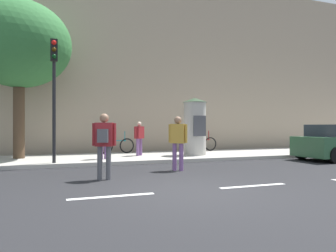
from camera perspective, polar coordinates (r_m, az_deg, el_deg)
The scene contains 13 objects.
ground_plane at distance 7.22m, azimuth 3.70°, elevation -11.65°, with size 80.00×80.00×0.00m, color #232326.
sidewalk_curb at distance 13.86m, azimuth -7.84°, elevation -5.74°, with size 36.00×4.00×0.15m, color #B2ADA3.
lane_markings at distance 7.22m, azimuth 3.70°, elevation -11.62°, with size 25.80×0.16×0.01m.
building_backdrop at distance 19.01m, azimuth -10.93°, elevation 10.12°, with size 36.00×5.00×9.60m, color tan.
traffic_light at distance 11.85m, azimuth -19.96°, elevation 7.78°, with size 0.24×0.45×4.34m.
poster_column at distance 14.32m, azimuth 4.88°, elevation 0.02°, with size 1.11×1.11×2.59m.
street_tree at distance 14.47m, azimuth -25.41°, elevation 13.14°, with size 4.13×4.13×6.38m.
pedestrian_in_red_top at distance 10.29m, azimuth 1.80°, elevation -2.26°, with size 0.52×0.47×1.77m.
pedestrian_near_pole at distance 8.70m, azimuth -11.52°, elevation -2.46°, with size 0.62×0.48×1.80m.
pedestrian_in_light_jacket at distance 12.70m, azimuth -11.64°, elevation -1.77°, with size 0.56×0.47×1.55m.
pedestrian_in_dark_shirt at distance 13.97m, azimuth -5.24°, elevation -1.79°, with size 0.50×0.49×1.50m.
bicycle_leaning at distance 16.56m, azimuth 6.11°, elevation -3.20°, with size 1.77×0.14×1.09m.
bicycle_upright at distance 15.19m, azimuth -9.35°, elevation -3.48°, with size 1.77×0.23×1.09m.
Camera 1 is at (-2.79, -6.50, 1.46)m, focal length 33.62 mm.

